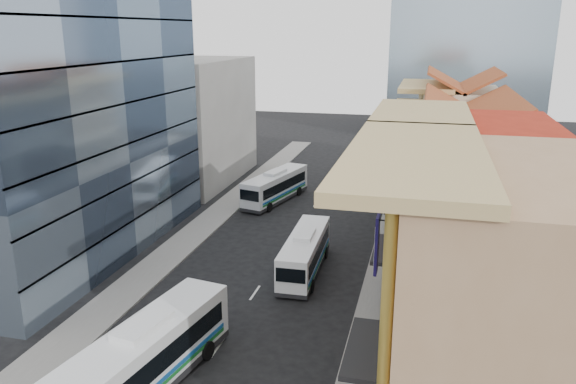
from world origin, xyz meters
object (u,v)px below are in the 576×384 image
(bus_left_near, at_px, (145,356))
(sedan_left, at_px, (68,381))
(bus_right, at_px, (305,252))
(shophouse_tan, at_px, (497,303))
(office_tower, at_px, (49,60))
(bus_left_far, at_px, (275,186))

(bus_left_near, relative_size, sedan_left, 2.50)
(bus_left_near, relative_size, bus_right, 1.20)
(shophouse_tan, relative_size, office_tower, 0.47)
(sedan_left, bearing_deg, office_tower, 129.72)
(shophouse_tan, relative_size, bus_left_far, 1.36)
(office_tower, height_order, bus_left_near, office_tower)
(bus_right, bearing_deg, office_tower, 179.16)
(shophouse_tan, distance_m, bus_left_far, 36.05)
(bus_left_far, bearing_deg, bus_left_near, -72.13)
(bus_left_near, height_order, bus_left_far, bus_left_near)
(bus_left_far, xyz_separation_m, bus_right, (6.77, -16.59, -0.09))
(office_tower, bearing_deg, sedan_left, -55.64)
(sedan_left, bearing_deg, bus_left_near, 26.63)
(bus_right, xyz_separation_m, sedan_left, (-8.03, -17.02, -0.77))
(office_tower, bearing_deg, bus_left_near, -45.87)
(office_tower, relative_size, bus_left_far, 2.92)
(office_tower, xyz_separation_m, bus_right, (19.53, 0.20, -13.44))
(office_tower, bearing_deg, bus_left_far, 52.77)
(bus_left_far, bearing_deg, shophouse_tan, -45.46)
(shophouse_tan, bearing_deg, bus_left_far, 120.63)
(bus_left_far, bearing_deg, bus_right, -53.91)
(bus_left_far, distance_m, bus_right, 17.92)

